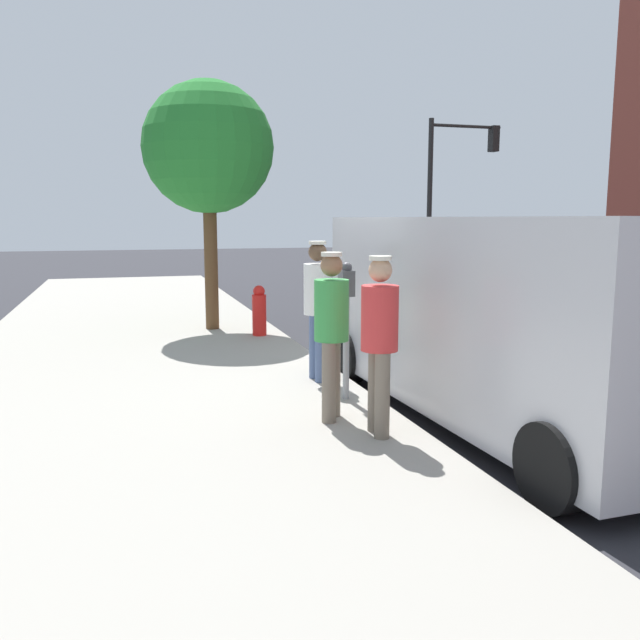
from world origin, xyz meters
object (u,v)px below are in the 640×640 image
object	(u,v)px
parking_meter_near	(346,307)
parked_van	(507,313)
pedestrian_in_green	(331,325)
traffic_light_corner	(454,174)
pedestrian_in_white	(318,301)
fire_hydrant	(259,311)
pedestrian_in_red	(379,334)
street_tree	(208,149)

from	to	relation	value
parking_meter_near	parked_van	xyz separation A→B (m)	(-1.50, 0.78, -0.03)
pedestrian_in_green	traffic_light_corner	size ratio (longest dim) A/B	0.32
pedestrian_in_white	fire_hydrant	bearing A→B (deg)	-89.16
traffic_light_corner	fire_hydrant	world-z (taller)	traffic_light_corner
pedestrian_in_white	parked_van	distance (m)	2.31
parked_van	fire_hydrant	distance (m)	5.34
pedestrian_in_red	pedestrian_in_green	bearing A→B (deg)	-64.78
pedestrian_in_green	fire_hydrant	world-z (taller)	pedestrian_in_green
pedestrian_in_green	parking_meter_near	bearing A→B (deg)	-119.88
parking_meter_near	pedestrian_in_red	world-z (taller)	pedestrian_in_red
pedestrian_in_green	pedestrian_in_red	bearing A→B (deg)	115.22
fire_hydrant	parking_meter_near	bearing A→B (deg)	91.34
fire_hydrant	traffic_light_corner	bearing A→B (deg)	-134.11
parked_van	street_tree	xyz separation A→B (m)	(2.28, -6.00, 2.19)
pedestrian_in_green	traffic_light_corner	world-z (taller)	traffic_light_corner
pedestrian_in_white	pedestrian_in_green	world-z (taller)	pedestrian_in_white
pedestrian_in_white	fire_hydrant	size ratio (longest dim) A/B	1.99
parking_meter_near	traffic_light_corner	xyz separation A→B (m)	(-7.90, -12.53, 2.34)
pedestrian_in_green	pedestrian_in_white	bearing A→B (deg)	-101.77
street_tree	parking_meter_near	bearing A→B (deg)	98.50
traffic_light_corner	street_tree	bearing A→B (deg)	40.15
parking_meter_near	street_tree	world-z (taller)	street_tree
pedestrian_in_green	parked_van	world-z (taller)	parked_van
parking_meter_near	pedestrian_in_red	size ratio (longest dim) A/B	0.92
traffic_light_corner	fire_hydrant	size ratio (longest dim) A/B	6.05
parking_meter_near	parked_van	distance (m)	1.69
parking_meter_near	pedestrian_in_green	size ratio (longest dim) A/B	0.91
parking_meter_near	pedestrian_in_white	world-z (taller)	pedestrian_in_white
parking_meter_near	pedestrian_in_red	distance (m)	1.26
pedestrian_in_red	parked_van	bearing A→B (deg)	-163.82
parking_meter_near	pedestrian_in_white	distance (m)	0.93
pedestrian_in_white	fire_hydrant	world-z (taller)	pedestrian_in_white
parking_meter_near	fire_hydrant	world-z (taller)	parking_meter_near
street_tree	fire_hydrant	world-z (taller)	street_tree
parked_van	traffic_light_corner	distance (m)	14.96
pedestrian_in_red	traffic_light_corner	xyz separation A→B (m)	(-8.01, -13.78, 2.42)
fire_hydrant	parked_van	bearing A→B (deg)	107.54
traffic_light_corner	pedestrian_in_red	bearing A→B (deg)	59.84
pedestrian_in_green	street_tree	bearing A→B (deg)	-86.16
street_tree	fire_hydrant	bearing A→B (deg)	126.08
traffic_light_corner	street_tree	distance (m)	11.35
pedestrian_in_white	fire_hydrant	xyz separation A→B (m)	(0.05, -3.35, -0.57)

